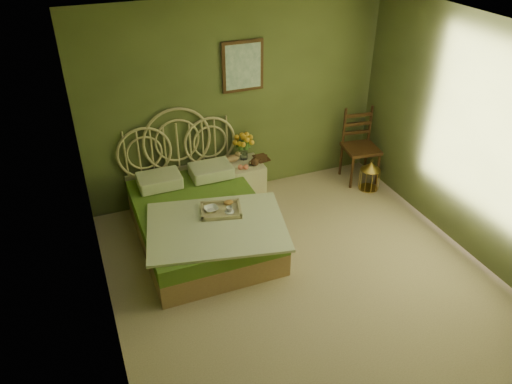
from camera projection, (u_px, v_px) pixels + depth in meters
name	position (u px, v px, depth m)	size (l,w,h in m)	color
floor	(311.00, 289.00, 5.30)	(4.50, 4.50, 0.00)	#C4AD8D
ceiling	(330.00, 43.00, 3.94)	(4.50, 4.50, 0.00)	silver
wall_back	(236.00, 101.00, 6.40)	(4.00, 4.00, 0.00)	#5F6B38
wall_left	(97.00, 232.00, 3.99)	(4.50, 4.50, 0.00)	#5F6B38
wall_right	(487.00, 148.00, 5.25)	(4.50, 4.50, 0.00)	#5F6B38
wall_art	(243.00, 66.00, 6.17)	(0.54, 0.04, 0.64)	#3A2210
bed	(201.00, 218.00, 5.91)	(1.70, 2.15, 1.33)	tan
nightstand	(244.00, 175.00, 6.69)	(0.48, 0.48, 0.96)	#F4EEC6
chair	(358.00, 141.00, 7.05)	(0.52, 0.52, 1.04)	#3A2210
birdcage	(370.00, 176.00, 6.95)	(0.27, 0.27, 0.41)	gold
book_lower	(256.00, 160.00, 6.65)	(0.17, 0.23, 0.02)	#381E0F
book_upper	(256.00, 158.00, 6.64)	(0.15, 0.21, 0.02)	#472819
cereal_bowl	(211.00, 209.00, 5.65)	(0.16, 0.16, 0.04)	white
coffee_cup	(229.00, 210.00, 5.61)	(0.07, 0.07, 0.07)	white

